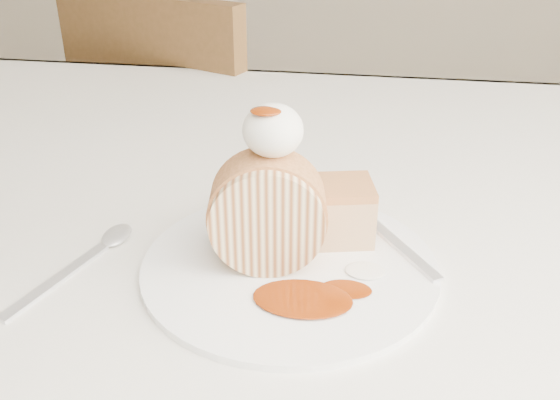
# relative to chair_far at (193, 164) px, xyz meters

# --- Properties ---
(table) EXTENTS (1.40, 0.90, 0.75)m
(table) POSITION_rel_chair_far_xyz_m (0.32, -0.59, 0.17)
(table) COLOR silver
(table) RESTS_ON ground
(chair_far) EXTENTS (0.53, 0.53, 0.86)m
(chair_far) POSITION_rel_chair_far_xyz_m (0.00, 0.00, 0.00)
(chair_far) COLOR brown
(chair_far) RESTS_ON ground
(plate) EXTENTS (0.30, 0.30, 0.01)m
(plate) POSITION_rel_chair_far_xyz_m (0.31, -0.73, 0.26)
(plate) COLOR white
(plate) RESTS_ON table
(roulade_slice) EXTENTS (0.10, 0.07, 0.09)m
(roulade_slice) POSITION_rel_chair_far_xyz_m (0.29, -0.73, 0.31)
(roulade_slice) COLOR beige
(roulade_slice) RESTS_ON plate
(cake_chunk) EXTENTS (0.07, 0.06, 0.05)m
(cake_chunk) POSITION_rel_chair_far_xyz_m (0.35, -0.68, 0.29)
(cake_chunk) COLOR #C17D49
(cake_chunk) RESTS_ON plate
(whipped_cream) EXTENTS (0.05, 0.05, 0.04)m
(whipped_cream) POSITION_rel_chair_far_xyz_m (0.30, -0.72, 0.38)
(whipped_cream) COLOR white
(whipped_cream) RESTS_ON roulade_slice
(caramel_drizzle) EXTENTS (0.02, 0.02, 0.01)m
(caramel_drizzle) POSITION_rel_chair_far_xyz_m (0.29, -0.73, 0.40)
(caramel_drizzle) COLOR #712404
(caramel_drizzle) RESTS_ON whipped_cream
(caramel_pool) EXTENTS (0.09, 0.07, 0.00)m
(caramel_pool) POSITION_rel_chair_far_xyz_m (0.33, -0.78, 0.27)
(caramel_pool) COLOR #712404
(caramel_pool) RESTS_ON plate
(fork) EXTENTS (0.10, 0.14, 0.00)m
(fork) POSITION_rel_chair_far_xyz_m (0.41, -0.70, 0.27)
(fork) COLOR silver
(fork) RESTS_ON plate
(spoon) EXTENTS (0.06, 0.15, 0.00)m
(spoon) POSITION_rel_chair_far_xyz_m (0.12, -0.78, 0.26)
(spoon) COLOR silver
(spoon) RESTS_ON table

